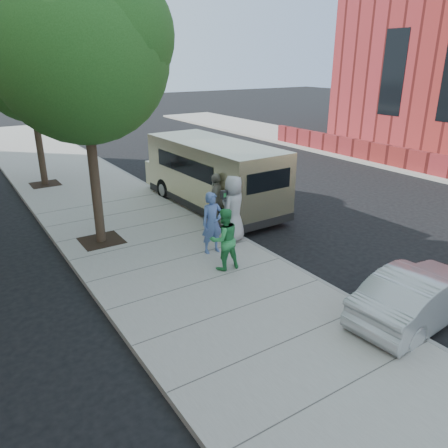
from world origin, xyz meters
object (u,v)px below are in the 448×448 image
at_px(tree_near, 82,48).
at_px(person_gray_shirt, 233,209).
at_px(van, 212,174).
at_px(person_green_shirt, 224,239).
at_px(parking_meter, 225,205).
at_px(person_striped_polo, 216,201).
at_px(tree_far, 29,70).
at_px(sedan, 421,295).
at_px(person_officer, 212,223).

relative_size(tree_near, person_gray_shirt, 3.78).
relative_size(van, person_green_shirt, 4.15).
bearing_deg(parking_meter, person_striped_polo, 55.25).
relative_size(tree_far, person_green_shirt, 3.94).
relative_size(parking_meter, person_striped_polo, 0.89).
xyz_separation_m(sedan, person_gray_shirt, (-1.02, 5.56, 0.54)).
bearing_deg(sedan, tree_far, 10.99).
distance_m(person_gray_shirt, person_striped_polo, 1.17).
distance_m(tree_far, person_officer, 11.08).
xyz_separation_m(parking_meter, sedan, (1.29, -5.59, -0.71)).
bearing_deg(person_gray_shirt, tree_near, -60.92).
distance_m(tree_near, tree_far, 7.63).
height_order(van, person_striped_polo, van).
distance_m(tree_near, person_gray_shirt, 5.91).
height_order(tree_near, person_striped_polo, tree_near).
bearing_deg(tree_near, person_green_shirt, -60.15).
relative_size(person_officer, person_green_shirt, 1.06).
bearing_deg(tree_far, van, -54.14).
relative_size(tree_far, person_officer, 3.71).
height_order(tree_near, person_green_shirt, tree_near).
bearing_deg(person_gray_shirt, parking_meter, -34.05).
bearing_deg(parking_meter, tree_near, 129.87).
height_order(van, sedan, van).
bearing_deg(person_striped_polo, tree_far, -118.59).
bearing_deg(parking_meter, sedan, -92.62).
xyz_separation_m(tree_near, person_officer, (2.35, -2.52, -4.52)).
height_order(person_green_shirt, person_gray_shirt, person_gray_shirt).
bearing_deg(tree_near, person_striped_polo, -15.78).
distance_m(parking_meter, sedan, 5.78).
bearing_deg(tree_near, van, 14.35).
bearing_deg(person_striped_polo, tree_near, -66.30).
relative_size(tree_near, van, 1.10).
height_order(tree_far, person_striped_polo, tree_far).
bearing_deg(person_officer, tree_far, 107.18).
relative_size(tree_near, person_green_shirt, 4.57).
xyz_separation_m(tree_far, parking_meter, (3.06, -9.71, -3.57)).
bearing_deg(tree_near, parking_meter, -34.51).
distance_m(van, sedan, 8.91).
bearing_deg(tree_near, tree_far, 90.00).
xyz_separation_m(van, sedan, (-0.29, -8.88, -0.72)).
height_order(tree_far, van, tree_far).
bearing_deg(sedan, van, -6.73).
distance_m(parking_meter, person_striped_polo, 1.22).
height_order(tree_far, sedan, tree_far).
xyz_separation_m(tree_far, van, (4.64, -6.41, -3.56)).
bearing_deg(tree_near, person_officer, -47.03).
distance_m(van, person_green_shirt, 5.43).
xyz_separation_m(tree_far, person_gray_shirt, (3.33, -9.73, -3.74)).
relative_size(tree_far, person_striped_polo, 3.59).
relative_size(tree_near, person_striped_polo, 4.16).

